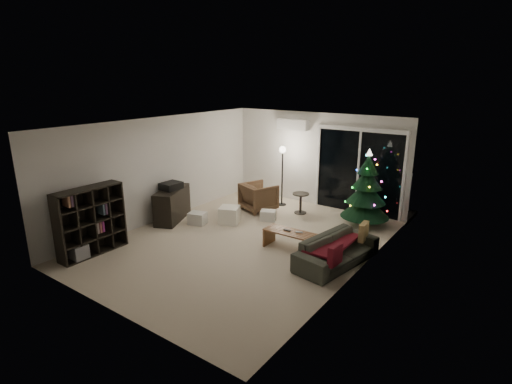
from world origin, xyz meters
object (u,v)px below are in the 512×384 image
media_cabinet (172,205)px  coffee_table (293,241)px  sofa (337,250)px  bookshelf (86,220)px  armchair (259,197)px  christmas_tree (367,188)px

media_cabinet → coffee_table: size_ratio=1.01×
media_cabinet → sofa: media_cabinet is taller
bookshelf → armchair: 4.31m
christmas_tree → bookshelf: bearing=-130.2°
bookshelf → sofa: size_ratio=0.73×
bookshelf → media_cabinet: (0.00, 2.27, -0.29)m
media_cabinet → christmas_tree: 4.67m
media_cabinet → sofa: size_ratio=0.68×
bookshelf → armchair: (1.30, 4.09, -0.31)m
media_cabinet → sofa: 4.30m
armchair → christmas_tree: bearing=-146.4°
sofa → coffee_table: bearing=98.0°
media_cabinet → coffee_table: (3.34, 0.16, -0.19)m
armchair → christmas_tree: 2.78m
bookshelf → christmas_tree: christmas_tree is taller
sofa → coffee_table: (-0.96, 0.03, -0.07)m
bookshelf → christmas_tree: 6.14m
bookshelf → coffee_table: 4.16m
armchair → coffee_table: (2.04, -1.66, -0.17)m
media_cabinet → sofa: (4.30, 0.13, -0.12)m
armchair → coffee_table: size_ratio=0.65×
armchair → sofa: (3.00, -1.70, -0.10)m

